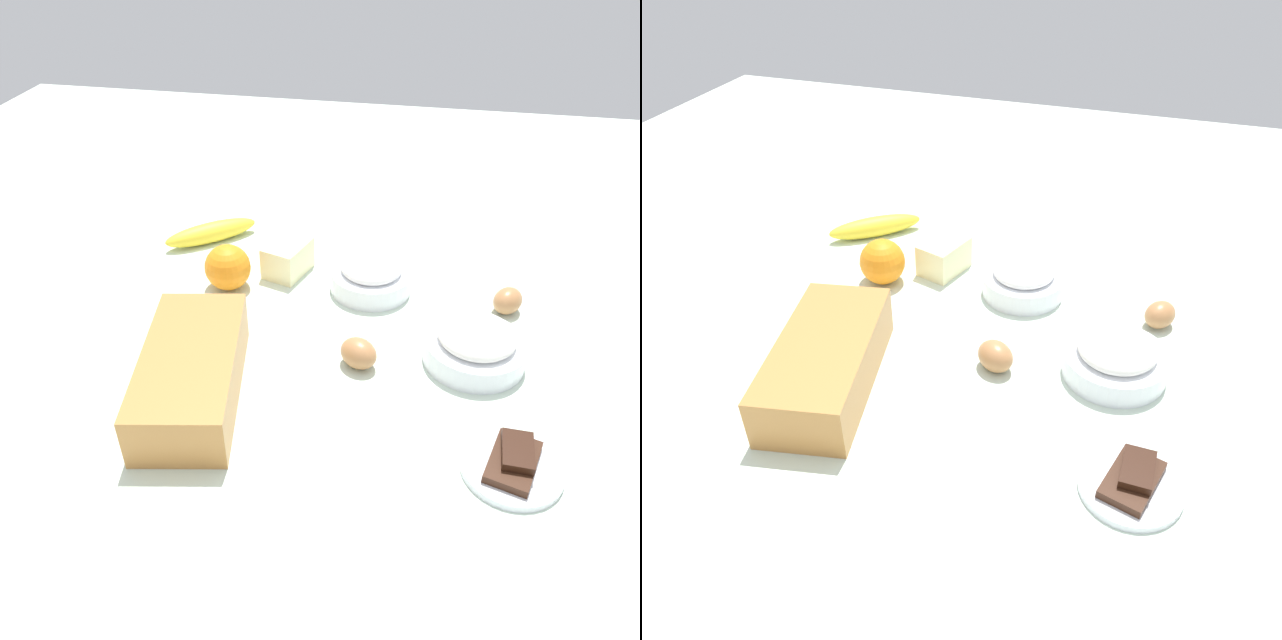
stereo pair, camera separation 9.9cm
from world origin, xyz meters
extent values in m
cube|color=silver|center=(0.00, 0.00, -0.01)|extent=(2.40, 2.40, 0.02)
cube|color=#B77A3D|center=(-0.16, 0.15, 0.04)|extent=(0.30, 0.18, 0.08)
cube|color=black|center=(-0.16, 0.15, 0.04)|extent=(0.29, 0.17, 0.07)
cylinder|color=white|center=(-0.01, -0.24, 0.02)|extent=(0.16, 0.16, 0.04)
torus|color=white|center=(-0.01, -0.24, 0.03)|extent=(0.16, 0.16, 0.01)
ellipsoid|color=white|center=(-0.01, -0.24, 0.05)|extent=(0.12, 0.12, 0.04)
cylinder|color=white|center=(0.16, -0.06, 0.02)|extent=(0.14, 0.14, 0.04)
torus|color=white|center=(0.16, -0.06, 0.03)|extent=(0.14, 0.14, 0.01)
ellipsoid|color=white|center=(0.16, -0.06, 0.05)|extent=(0.11, 0.11, 0.04)
ellipsoid|color=yellow|center=(0.27, 0.27, 0.02)|extent=(0.15, 0.17, 0.04)
sphere|color=orange|center=(0.12, 0.19, 0.04)|extent=(0.08, 0.08, 0.08)
cube|color=#F4EDB2|center=(0.19, 0.10, 0.03)|extent=(0.11, 0.09, 0.06)
ellipsoid|color=#B27849|center=(-0.05, -0.07, 0.02)|extent=(0.07, 0.08, 0.05)
ellipsoid|color=#AE7547|center=(0.14, -0.30, 0.02)|extent=(0.07, 0.07, 0.04)
cylinder|color=white|center=(-0.22, -0.29, 0.01)|extent=(0.13, 0.13, 0.01)
cube|color=#381E11|center=(-0.22, -0.29, 0.02)|extent=(0.10, 0.08, 0.01)
cube|color=black|center=(-0.21, -0.29, 0.03)|extent=(0.06, 0.04, 0.01)
camera|label=1|loc=(-0.78, -0.15, 0.63)|focal=35.30mm
camera|label=2|loc=(-0.75, -0.25, 0.63)|focal=35.30mm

